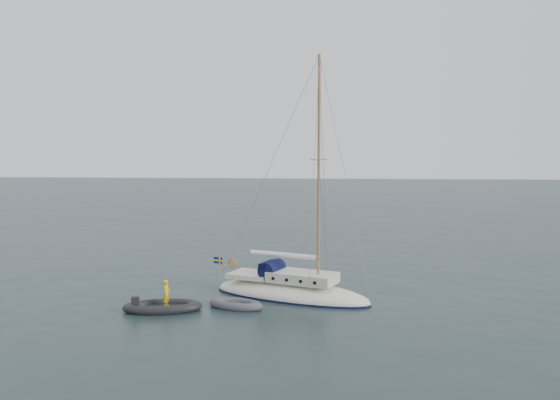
# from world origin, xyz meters

# --- Properties ---
(ground) EXTENTS (300.00, 300.00, 0.00)m
(ground) POSITION_xyz_m (0.00, 0.00, 0.00)
(ground) COLOR black
(ground) RESTS_ON ground
(sailboat) EXTENTS (8.42, 2.53, 11.99)m
(sailboat) POSITION_xyz_m (-0.48, 0.66, 0.91)
(sailboat) COLOR beige
(sailboat) RESTS_ON ground
(dinghy) EXTENTS (2.60, 1.17, 0.37)m
(dinghy) POSITION_xyz_m (-2.77, -1.48, 0.16)
(dinghy) COLOR #46454A
(dinghy) RESTS_ON ground
(rib) EXTENTS (3.49, 1.59, 1.40)m
(rib) POSITION_xyz_m (-5.89, -2.31, 0.22)
(rib) COLOR black
(rib) RESTS_ON ground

